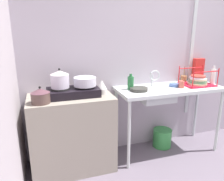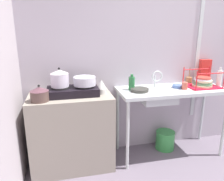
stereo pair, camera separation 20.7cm
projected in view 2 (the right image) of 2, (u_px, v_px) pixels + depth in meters
The scene contains 20 objects.
wall_back at pixel (182, 52), 2.90m from camera, with size 4.88×0.10×2.56m, color #B0A7B3.
wall_metal_strip at pixel (199, 42), 2.86m from camera, with size 0.05×0.01×2.05m, color silver.
counter_concrete at pixel (72, 131), 2.52m from camera, with size 0.91×0.53×0.87m, color gray.
counter_sink at pixel (172, 95), 2.68m from camera, with size 1.33×0.53×0.87m.
stove at pixel (73, 91), 2.39m from camera, with size 0.55×0.31×0.10m.
pot_on_left_burner at pixel (60, 78), 2.32m from camera, with size 0.19×0.19×0.21m.
pot_on_right_burner at pixel (85, 81), 2.39m from camera, with size 0.24×0.24×0.09m.
pot_beside_stove at pixel (39, 94), 2.18m from camera, with size 0.19×0.19×0.17m.
percolator at pixel (101, 87), 2.44m from camera, with size 0.11×0.11×0.16m.
sink_basin at pixel (158, 96), 2.60m from camera, with size 0.40×0.29×0.15m, color silver.
faucet at pixel (157, 77), 2.66m from camera, with size 0.14×0.08×0.22m.
frying_pan at pixel (140, 90), 2.54m from camera, with size 0.21×0.21×0.03m, color #383832.
dish_rack at pixel (203, 83), 2.73m from camera, with size 0.39×0.31×0.23m.
cup_by_rack at pixel (185, 86), 2.62m from camera, with size 0.07×0.07×0.09m, color #C25645.
small_bowl_on_drainboard at pixel (178, 86), 2.70m from camera, with size 0.13×0.13×0.04m, color #5172B2.
bottle_by_sink at pixel (132, 83), 2.59m from camera, with size 0.07×0.07×0.19m.
bottle_by_rack at pixel (219, 78), 2.73m from camera, with size 0.06×0.06×0.25m.
cereal_box at pixel (205, 71), 2.94m from camera, with size 0.14×0.07×0.31m, color red.
utensil_jar at pixel (189, 80), 2.92m from camera, with size 0.08×0.08×0.21m.
bucket_on_floor at pixel (165, 140), 2.95m from camera, with size 0.25×0.25×0.25m, color #379144.
Camera 2 is at (-1.57, -1.01, 1.57)m, focal length 35.03 mm.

